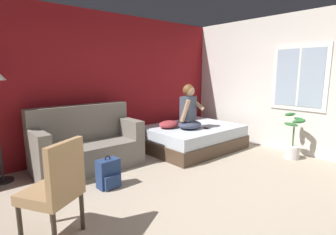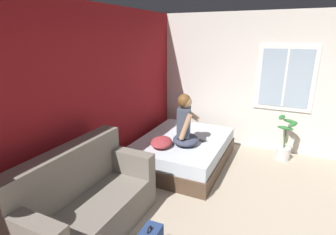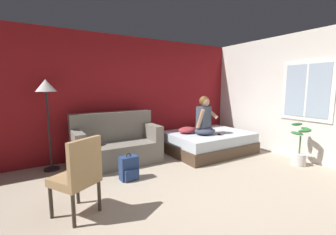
{
  "view_description": "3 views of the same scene",
  "coord_description": "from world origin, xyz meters",
  "px_view_note": "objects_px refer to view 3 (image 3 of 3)",
  "views": [
    {
      "loc": [
        -2.1,
        -1.76,
        1.6
      ],
      "look_at": [
        0.91,
        1.72,
        0.79
      ],
      "focal_mm": 28.0,
      "sensor_mm": 36.0,
      "label": 1
    },
    {
      "loc": [
        -2.33,
        0.32,
        2.27
      ],
      "look_at": [
        0.82,
        1.8,
        1.17
      ],
      "focal_mm": 28.0,
      "sensor_mm": 36.0,
      "label": 2
    },
    {
      "loc": [
        -1.81,
        -2.07,
        1.58
      ],
      "look_at": [
        0.72,
        2.06,
        0.9
      ],
      "focal_mm": 24.0,
      "sensor_mm": 36.0,
      "label": 3
    }
  ],
  "objects_px": {
    "throw_pillow": "(187,130)",
    "cell_phone": "(219,134)",
    "bed": "(208,142)",
    "floor_lamp": "(46,94)",
    "person_seated": "(204,119)",
    "backpack": "(129,168)",
    "potted_plant": "(299,151)",
    "couch": "(116,144)",
    "side_chair": "(78,174)"
  },
  "relations": [
    {
      "from": "throw_pillow",
      "to": "cell_phone",
      "type": "xyz_separation_m",
      "value": [
        0.51,
        -0.54,
        -0.07
      ]
    },
    {
      "from": "bed",
      "to": "floor_lamp",
      "type": "bearing_deg",
      "value": 169.26
    },
    {
      "from": "person_seated",
      "to": "floor_lamp",
      "type": "xyz_separation_m",
      "value": [
        -3.11,
        0.75,
        0.59
      ]
    },
    {
      "from": "bed",
      "to": "floor_lamp",
      "type": "height_order",
      "value": "floor_lamp"
    },
    {
      "from": "bed",
      "to": "backpack",
      "type": "bearing_deg",
      "value": -166.24
    },
    {
      "from": "backpack",
      "to": "potted_plant",
      "type": "bearing_deg",
      "value": -19.58
    },
    {
      "from": "bed",
      "to": "potted_plant",
      "type": "relative_size",
      "value": 2.29
    },
    {
      "from": "backpack",
      "to": "floor_lamp",
      "type": "height_order",
      "value": "floor_lamp"
    },
    {
      "from": "couch",
      "to": "floor_lamp",
      "type": "xyz_separation_m",
      "value": [
        -1.19,
        0.26,
        1.04
      ]
    },
    {
      "from": "person_seated",
      "to": "couch",
      "type": "bearing_deg",
      "value": 165.76
    },
    {
      "from": "couch",
      "to": "cell_phone",
      "type": "relative_size",
      "value": 11.84
    },
    {
      "from": "potted_plant",
      "to": "bed",
      "type": "bearing_deg",
      "value": 118.85
    },
    {
      "from": "bed",
      "to": "cell_phone",
      "type": "height_order",
      "value": "cell_phone"
    },
    {
      "from": "couch",
      "to": "potted_plant",
      "type": "distance_m",
      "value": 3.69
    },
    {
      "from": "side_chair",
      "to": "cell_phone",
      "type": "distance_m",
      "value": 3.33
    },
    {
      "from": "throw_pillow",
      "to": "bed",
      "type": "bearing_deg",
      "value": -22.97
    },
    {
      "from": "bed",
      "to": "person_seated",
      "type": "bearing_deg",
      "value": -152.74
    },
    {
      "from": "side_chair",
      "to": "potted_plant",
      "type": "bearing_deg",
      "value": -5.76
    },
    {
      "from": "side_chair",
      "to": "potted_plant",
      "type": "relative_size",
      "value": 1.15
    },
    {
      "from": "couch",
      "to": "throw_pillow",
      "type": "relative_size",
      "value": 3.55
    },
    {
      "from": "throw_pillow",
      "to": "potted_plant",
      "type": "xyz_separation_m",
      "value": [
        1.4,
        -1.88,
        -0.25
      ]
    },
    {
      "from": "backpack",
      "to": "side_chair",
      "type": "bearing_deg",
      "value": -142.19
    },
    {
      "from": "throw_pillow",
      "to": "potted_plant",
      "type": "relative_size",
      "value": 0.56
    },
    {
      "from": "floor_lamp",
      "to": "bed",
      "type": "bearing_deg",
      "value": -10.74
    },
    {
      "from": "person_seated",
      "to": "bed",
      "type": "bearing_deg",
      "value": 27.26
    },
    {
      "from": "floor_lamp",
      "to": "throw_pillow",
      "type": "bearing_deg",
      "value": -8.56
    },
    {
      "from": "couch",
      "to": "side_chair",
      "type": "distance_m",
      "value": 1.93
    },
    {
      "from": "throw_pillow",
      "to": "floor_lamp",
      "type": "xyz_separation_m",
      "value": [
        -2.86,
        0.43,
        0.88
      ]
    },
    {
      "from": "bed",
      "to": "throw_pillow",
      "type": "relative_size",
      "value": 4.05
    },
    {
      "from": "couch",
      "to": "throw_pillow",
      "type": "height_order",
      "value": "couch"
    },
    {
      "from": "backpack",
      "to": "floor_lamp",
      "type": "xyz_separation_m",
      "value": [
        -1.09,
        1.18,
        1.24
      ]
    },
    {
      "from": "potted_plant",
      "to": "cell_phone",
      "type": "bearing_deg",
      "value": 123.61
    },
    {
      "from": "side_chair",
      "to": "floor_lamp",
      "type": "height_order",
      "value": "floor_lamp"
    },
    {
      "from": "backpack",
      "to": "person_seated",
      "type": "bearing_deg",
      "value": 12.1
    },
    {
      "from": "bed",
      "to": "backpack",
      "type": "relative_size",
      "value": 4.24
    },
    {
      "from": "backpack",
      "to": "potted_plant",
      "type": "height_order",
      "value": "potted_plant"
    },
    {
      "from": "throw_pillow",
      "to": "cell_phone",
      "type": "distance_m",
      "value": 0.75
    },
    {
      "from": "backpack",
      "to": "bed",
      "type": "bearing_deg",
      "value": 13.76
    },
    {
      "from": "throw_pillow",
      "to": "cell_phone",
      "type": "height_order",
      "value": "throw_pillow"
    },
    {
      "from": "side_chair",
      "to": "throw_pillow",
      "type": "bearing_deg",
      "value": 28.64
    },
    {
      "from": "cell_phone",
      "to": "backpack",
      "type": "bearing_deg",
      "value": 34.9
    },
    {
      "from": "side_chair",
      "to": "cell_phone",
      "type": "height_order",
      "value": "side_chair"
    },
    {
      "from": "side_chair",
      "to": "backpack",
      "type": "distance_m",
      "value": 1.21
    },
    {
      "from": "cell_phone",
      "to": "potted_plant",
      "type": "xyz_separation_m",
      "value": [
        0.89,
        -1.34,
        -0.18
      ]
    },
    {
      "from": "bed",
      "to": "throw_pillow",
      "type": "distance_m",
      "value": 0.61
    },
    {
      "from": "bed",
      "to": "cell_phone",
      "type": "bearing_deg",
      "value": -84.22
    },
    {
      "from": "couch",
      "to": "backpack",
      "type": "height_order",
      "value": "couch"
    },
    {
      "from": "person_seated",
      "to": "backpack",
      "type": "bearing_deg",
      "value": -167.9
    },
    {
      "from": "cell_phone",
      "to": "person_seated",
      "type": "bearing_deg",
      "value": -10.58
    },
    {
      "from": "bed",
      "to": "couch",
      "type": "distance_m",
      "value": 2.19
    }
  ]
}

